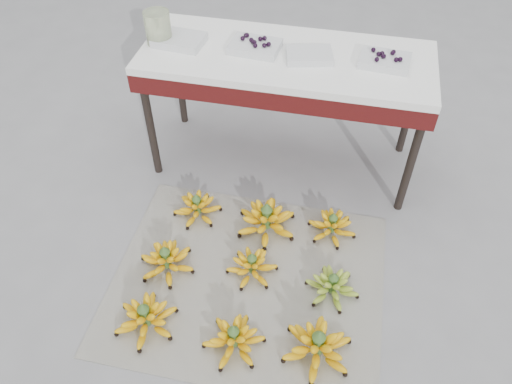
% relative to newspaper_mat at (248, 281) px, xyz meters
% --- Properties ---
extents(ground, '(60.00, 60.00, 0.00)m').
position_rel_newspaper_mat_xyz_m(ground, '(0.05, 0.01, -0.00)').
color(ground, slate).
rests_on(ground, ground).
extents(newspaper_mat, '(1.26, 1.06, 0.01)m').
position_rel_newspaper_mat_xyz_m(newspaper_mat, '(0.00, 0.00, 0.00)').
color(newspaper_mat, silver).
rests_on(newspaper_mat, ground).
extents(bunch_front_left, '(0.34, 0.34, 0.17)m').
position_rel_newspaper_mat_xyz_m(bunch_front_left, '(-0.38, -0.32, 0.06)').
color(bunch_front_left, '#E9AE07').
rests_on(bunch_front_left, newspaper_mat).
extents(bunch_front_center, '(0.33, 0.33, 0.16)m').
position_rel_newspaper_mat_xyz_m(bunch_front_center, '(0.02, -0.33, 0.06)').
color(bunch_front_center, '#E9AE07').
rests_on(bunch_front_center, newspaper_mat).
extents(bunch_front_right, '(0.32, 0.32, 0.18)m').
position_rel_newspaper_mat_xyz_m(bunch_front_right, '(0.36, -0.29, 0.06)').
color(bunch_front_right, '#E9AE07').
rests_on(bunch_front_right, newspaper_mat).
extents(bunch_mid_left, '(0.29, 0.29, 0.16)m').
position_rel_newspaper_mat_xyz_m(bunch_mid_left, '(-0.39, -0.01, 0.06)').
color(bunch_mid_left, '#E9AE07').
rests_on(bunch_mid_left, newspaper_mat).
extents(bunch_mid_center, '(0.27, 0.27, 0.15)m').
position_rel_newspaper_mat_xyz_m(bunch_mid_center, '(0.01, 0.05, 0.05)').
color(bunch_mid_center, '#E9AE07').
rests_on(bunch_mid_center, newspaper_mat).
extents(bunch_mid_right, '(0.31, 0.31, 0.15)m').
position_rel_newspaper_mat_xyz_m(bunch_mid_right, '(0.39, 0.02, 0.05)').
color(bunch_mid_right, '#78AA34').
rests_on(bunch_mid_right, newspaper_mat).
extents(bunch_back_left, '(0.30, 0.30, 0.15)m').
position_rel_newspaper_mat_xyz_m(bunch_back_left, '(-0.35, 0.35, 0.05)').
color(bunch_back_left, '#E9AE07').
rests_on(bunch_back_left, newspaper_mat).
extents(bunch_back_center, '(0.38, 0.38, 0.19)m').
position_rel_newspaper_mat_xyz_m(bunch_back_center, '(0.02, 0.33, 0.07)').
color(bunch_back_center, '#E9AE07').
rests_on(bunch_back_center, newspaper_mat).
extents(bunch_back_right, '(0.29, 0.29, 0.15)m').
position_rel_newspaper_mat_xyz_m(bunch_back_right, '(0.35, 0.38, 0.05)').
color(bunch_back_right, '#E9AE07').
rests_on(bunch_back_right, newspaper_mat).
extents(vendor_table, '(1.45, 0.58, 0.70)m').
position_rel_newspaper_mat_xyz_m(vendor_table, '(0.00, 0.87, 0.61)').
color(vendor_table, black).
rests_on(vendor_table, ground).
extents(tray_far_left, '(0.26, 0.20, 0.04)m').
position_rel_newspaper_mat_xyz_m(tray_far_left, '(-0.54, 0.86, 0.71)').
color(tray_far_left, silver).
rests_on(tray_far_left, vendor_table).
extents(tray_left, '(0.26, 0.19, 0.06)m').
position_rel_newspaper_mat_xyz_m(tray_left, '(-0.16, 0.88, 0.71)').
color(tray_left, silver).
rests_on(tray_left, vendor_table).
extents(tray_right, '(0.25, 0.20, 0.04)m').
position_rel_newspaper_mat_xyz_m(tray_right, '(0.12, 0.86, 0.71)').
color(tray_right, silver).
rests_on(tray_right, vendor_table).
extents(tray_far_right, '(0.25, 0.19, 0.06)m').
position_rel_newspaper_mat_xyz_m(tray_far_right, '(0.47, 0.88, 0.71)').
color(tray_far_right, silver).
rests_on(tray_far_right, vendor_table).
extents(glass_jar, '(0.15, 0.15, 0.16)m').
position_rel_newspaper_mat_xyz_m(glass_jar, '(-0.64, 0.85, 0.77)').
color(glass_jar, beige).
rests_on(glass_jar, vendor_table).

